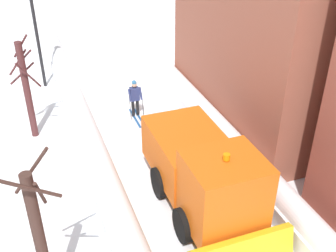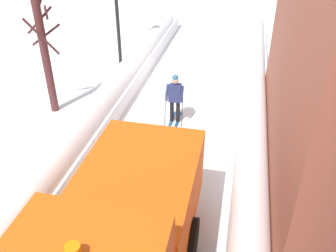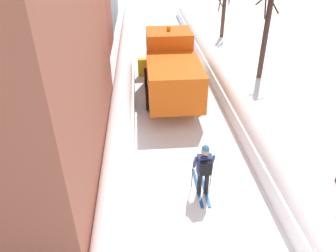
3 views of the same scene
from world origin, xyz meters
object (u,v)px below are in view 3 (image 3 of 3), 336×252
skier (204,168)px  bare_tree_far (224,11)px  plow_truck (171,69)px  bare_tree_mid (265,36)px  traffic_light_pole (68,130)px

skier → bare_tree_far: bare_tree_far is taller
plow_truck → bare_tree_mid: (5.17, 2.10, 0.83)m
bare_tree_mid → bare_tree_far: 8.12m
plow_truck → bare_tree_mid: 5.64m
plow_truck → bare_tree_far: bare_tree_far is taller
skier → bare_tree_mid: bearing=61.5°
bare_tree_mid → plow_truck: bearing=-157.9°
traffic_light_pole → bare_tree_far: (8.10, 17.96, -1.19)m
traffic_light_pole → bare_tree_mid: 12.92m
traffic_light_pole → bare_tree_far: size_ratio=1.12×
plow_truck → skier: plow_truck is taller
bare_tree_far → plow_truck: bearing=-115.9°
skier → traffic_light_pole: (-3.44, -0.92, 2.11)m
skier → traffic_light_pole: bearing=-165.0°
plow_truck → traffic_light_pole: traffic_light_pole is taller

